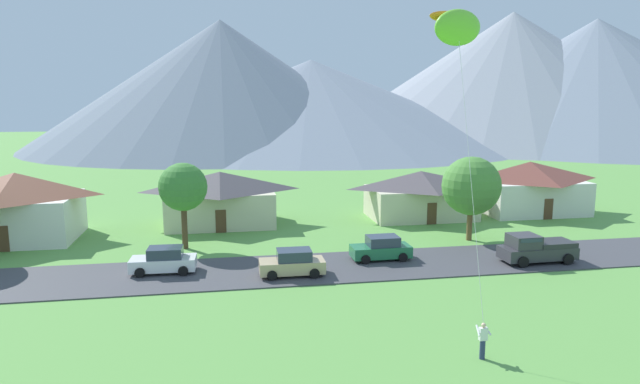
# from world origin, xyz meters

# --- Properties ---
(road_strip) EXTENTS (160.00, 6.99, 0.08)m
(road_strip) POSITION_xyz_m (0.00, 27.43, 0.04)
(road_strip) COLOR #424247
(road_strip) RESTS_ON ground
(mountain_central_ridge) EXTENTS (89.21, 89.21, 29.50)m
(mountain_central_ridge) POSITION_xyz_m (-6.82, 127.39, 14.75)
(mountain_central_ridge) COLOR slate
(mountain_central_ridge) RESTS_ON ground
(mountain_far_east_ridge) EXTENTS (104.00, 104.00, 20.81)m
(mountain_far_east_ridge) POSITION_xyz_m (14.99, 129.60, 10.41)
(mountain_far_east_ridge) COLOR gray
(mountain_far_east_ridge) RESTS_ON ground
(mountain_west_ridge) EXTENTS (106.03, 106.03, 31.46)m
(mountain_west_ridge) POSITION_xyz_m (87.91, 123.37, 15.73)
(mountain_west_ridge) COLOR gray
(mountain_west_ridge) RESTS_ON ground
(mountain_east_ridge) EXTENTS (105.89, 105.89, 34.29)m
(mountain_east_ridge) POSITION_xyz_m (70.83, 134.51, 17.15)
(mountain_east_ridge) COLOR #8E939E
(mountain_east_ridge) RESTS_ON ground
(house_leftmost) EXTENTS (10.64, 7.82, 5.13)m
(house_leftmost) POSITION_xyz_m (23.16, 42.49, 2.66)
(house_leftmost) COLOR silver
(house_leftmost) RESTS_ON ground
(house_left_center) EXTENTS (10.48, 6.60, 4.53)m
(house_left_center) POSITION_xyz_m (11.45, 41.84, 2.35)
(house_left_center) COLOR beige
(house_left_center) RESTS_ON ground
(house_right_center) EXTENTS (10.32, 7.03, 4.86)m
(house_right_center) POSITION_xyz_m (-7.54, 42.17, 2.52)
(house_right_center) COLOR beige
(house_right_center) RESTS_ON ground
(house_rightmost) EXTENTS (9.63, 7.70, 5.54)m
(house_rightmost) POSITION_xyz_m (-23.68, 39.21, 2.87)
(house_rightmost) COLOR silver
(house_rightmost) RESTS_ON ground
(tree_near_left) EXTENTS (4.72, 4.72, 6.83)m
(tree_near_left) POSITION_xyz_m (12.32, 32.82, 4.45)
(tree_near_left) COLOR brown
(tree_near_left) RESTS_ON ground
(tree_center) EXTENTS (3.66, 3.66, 6.62)m
(tree_center) POSITION_xyz_m (-10.27, 34.24, 4.75)
(tree_center) COLOR #4C3823
(tree_center) RESTS_ON ground
(parked_car_tan_west_end) EXTENTS (4.23, 2.14, 1.68)m
(parked_car_tan_west_end) POSITION_xyz_m (-3.01, 26.09, 0.87)
(parked_car_tan_west_end) COLOR tan
(parked_car_tan_west_end) RESTS_ON road_strip
(parked_car_green_mid_west) EXTENTS (4.23, 2.13, 1.68)m
(parked_car_green_mid_west) POSITION_xyz_m (3.66, 28.54, 0.87)
(parked_car_green_mid_west) COLOR #237042
(parked_car_green_mid_west) RESTS_ON road_strip
(parked_car_white_mid_east) EXTENTS (4.27, 2.21, 1.68)m
(parked_car_white_mid_east) POSITION_xyz_m (-11.26, 28.13, 0.87)
(parked_car_white_mid_east) COLOR white
(parked_car_white_mid_east) RESTS_ON road_strip
(pickup_truck_charcoal_west_side) EXTENTS (5.24, 2.40, 1.99)m
(pickup_truck_charcoal_west_side) POSITION_xyz_m (14.10, 26.02, 1.06)
(pickup_truck_charcoal_west_side) COLOR #333338
(pickup_truck_charcoal_west_side) RESTS_ON road_strip
(kite_flyer_with_kite) EXTENTS (3.10, 5.64, 15.62)m
(kite_flyer_with_kite) POSITION_xyz_m (3.90, 17.34, 14.42)
(kite_flyer_with_kite) COLOR navy
(kite_flyer_with_kite) RESTS_ON ground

